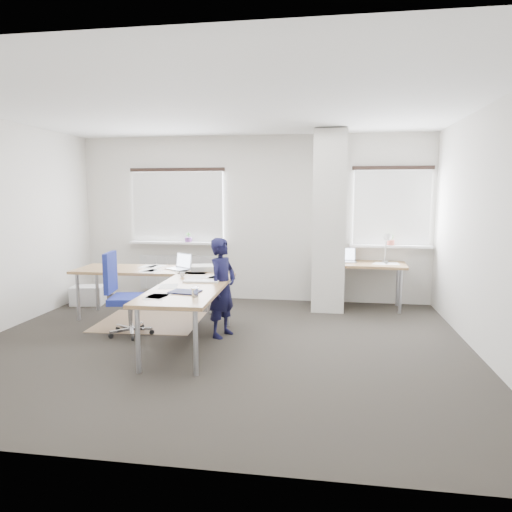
# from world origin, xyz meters

# --- Properties ---
(ground) EXTENTS (6.00, 6.00, 0.00)m
(ground) POSITION_xyz_m (0.00, 0.00, 0.00)
(ground) COLOR #292421
(ground) RESTS_ON ground
(room_shell) EXTENTS (6.04, 5.04, 2.82)m
(room_shell) POSITION_xyz_m (0.18, 0.45, 1.75)
(room_shell) COLOR beige
(room_shell) RESTS_ON ground
(floor_mat) EXTENTS (1.47, 1.26, 0.01)m
(floor_mat) POSITION_xyz_m (-1.22, 0.84, 0.00)
(floor_mat) COLOR #91704F
(floor_mat) RESTS_ON ground
(white_crate) EXTENTS (0.57, 0.44, 0.31)m
(white_crate) POSITION_xyz_m (-2.64, 1.70, 0.15)
(white_crate) COLOR white
(white_crate) RESTS_ON ground
(desk_main) EXTENTS (2.48, 2.61, 0.96)m
(desk_main) POSITION_xyz_m (-0.81, 0.52, 0.69)
(desk_main) COLOR olive
(desk_main) RESTS_ON ground
(desk_side) EXTENTS (1.44, 0.79, 1.22)m
(desk_side) POSITION_xyz_m (1.83, 2.15, 0.69)
(desk_side) COLOR olive
(desk_side) RESTS_ON ground
(task_chair) EXTENTS (0.60, 0.59, 1.09)m
(task_chair) POSITION_xyz_m (-1.27, 0.20, 0.30)
(task_chair) COLOR navy
(task_chair) RESTS_ON ground
(person) EXTENTS (0.45, 0.54, 1.27)m
(person) POSITION_xyz_m (-0.04, 0.36, 0.64)
(person) COLOR black
(person) RESTS_ON ground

